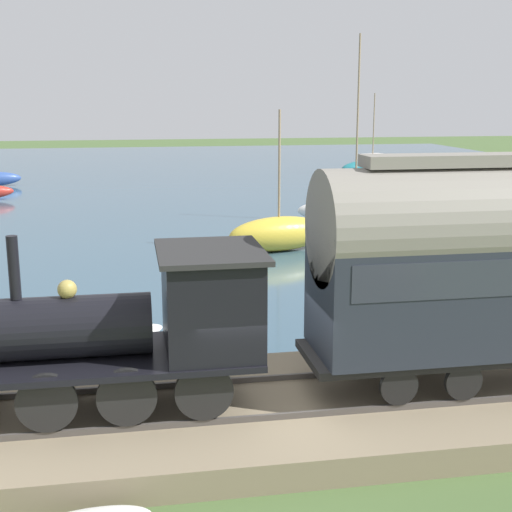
{
  "coord_description": "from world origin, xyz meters",
  "views": [
    {
      "loc": [
        -12.95,
        2.31,
        6.52
      ],
      "look_at": [
        6.4,
        -1.12,
        2.11
      ],
      "focal_mm": 50.0,
      "sensor_mm": 36.0,
      "label": 1
    }
  ],
  "objects_px": {
    "steam_locomotive": "(152,319)",
    "sailboat_white": "(355,210)",
    "sailboat_yellow": "(279,233)",
    "rowboat_near_shore": "(129,335)",
    "sailboat_teal": "(372,166)",
    "rowboat_mid_harbor": "(410,313)"
  },
  "relations": [
    {
      "from": "steam_locomotive",
      "to": "sailboat_white",
      "type": "xyz_separation_m",
      "value": [
        22.48,
        -11.29,
        -1.69
      ]
    },
    {
      "from": "steam_locomotive",
      "to": "sailboat_yellow",
      "type": "bearing_deg",
      "value": -19.9
    },
    {
      "from": "sailboat_white",
      "to": "sailboat_yellow",
      "type": "bearing_deg",
      "value": 151.01
    },
    {
      "from": "sailboat_white",
      "to": "rowboat_near_shore",
      "type": "distance_m",
      "value": 20.53
    },
    {
      "from": "sailboat_teal",
      "to": "sailboat_white",
      "type": "relative_size",
      "value": 0.71
    },
    {
      "from": "rowboat_near_shore",
      "to": "rowboat_mid_harbor",
      "type": "xyz_separation_m",
      "value": [
        0.53,
        -8.33,
        0.0
      ]
    },
    {
      "from": "rowboat_mid_harbor",
      "to": "rowboat_near_shore",
      "type": "bearing_deg",
      "value": 86.81
    },
    {
      "from": "sailboat_teal",
      "to": "sailboat_yellow",
      "type": "bearing_deg",
      "value": 132.89
    },
    {
      "from": "sailboat_yellow",
      "to": "rowboat_mid_harbor",
      "type": "relative_size",
      "value": 2.47
    },
    {
      "from": "rowboat_mid_harbor",
      "to": "sailboat_teal",
      "type": "bearing_deg",
      "value": -24.3
    },
    {
      "from": "sailboat_teal",
      "to": "sailboat_yellow",
      "type": "xyz_separation_m",
      "value": [
        -28.24,
        13.99,
        0.02
      ]
    },
    {
      "from": "rowboat_mid_harbor",
      "to": "sailboat_white",
      "type": "bearing_deg",
      "value": -18.85
    },
    {
      "from": "steam_locomotive",
      "to": "sailboat_yellow",
      "type": "xyz_separation_m",
      "value": [
        16.32,
        -5.9,
        -1.61
      ]
    },
    {
      "from": "steam_locomotive",
      "to": "rowboat_mid_harbor",
      "type": "relative_size",
      "value": 2.34
    },
    {
      "from": "steam_locomotive",
      "to": "sailboat_white",
      "type": "bearing_deg",
      "value": -26.67
    },
    {
      "from": "sailboat_yellow",
      "to": "rowboat_mid_harbor",
      "type": "distance_m",
      "value": 10.3
    },
    {
      "from": "steam_locomotive",
      "to": "rowboat_near_shore",
      "type": "xyz_separation_m",
      "value": [
        5.68,
        0.5,
        -2.22
      ]
    },
    {
      "from": "sailboat_white",
      "to": "sailboat_teal",
      "type": "bearing_deg",
      "value": -9.15
    },
    {
      "from": "steam_locomotive",
      "to": "sailboat_yellow",
      "type": "relative_size",
      "value": 0.95
    },
    {
      "from": "rowboat_near_shore",
      "to": "sailboat_teal",
      "type": "bearing_deg",
      "value": -62.94
    },
    {
      "from": "steam_locomotive",
      "to": "sailboat_teal",
      "type": "height_order",
      "value": "sailboat_teal"
    },
    {
      "from": "rowboat_near_shore",
      "to": "rowboat_mid_harbor",
      "type": "height_order",
      "value": "rowboat_mid_harbor"
    }
  ]
}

